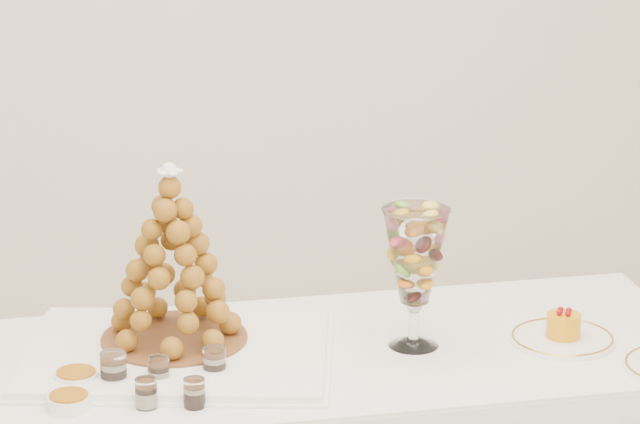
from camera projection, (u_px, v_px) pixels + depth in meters
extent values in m
cube|color=white|center=(319.00, 353.00, 3.42)|extent=(1.76, 0.71, 0.01)
cube|color=white|center=(177.00, 354.00, 3.38)|extent=(0.76, 0.64, 0.02)
cylinder|color=white|center=(414.00, 342.00, 3.45)|extent=(0.12, 0.12, 0.02)
cylinder|color=white|center=(414.00, 322.00, 3.44)|extent=(0.02, 0.02, 0.08)
sphere|color=white|center=(414.00, 305.00, 3.43)|extent=(0.04, 0.04, 0.04)
cylinder|color=white|center=(562.00, 339.00, 3.48)|extent=(0.24, 0.24, 0.01)
cylinder|color=white|center=(114.00, 370.00, 3.23)|extent=(0.07, 0.07, 0.08)
cylinder|color=white|center=(159.00, 372.00, 3.23)|extent=(0.05, 0.05, 0.06)
cylinder|color=white|center=(214.00, 363.00, 3.27)|extent=(0.05, 0.05, 0.07)
cylinder|color=white|center=(146.00, 393.00, 3.13)|extent=(0.06, 0.06, 0.06)
cylinder|color=white|center=(194.00, 393.00, 3.13)|extent=(0.05, 0.05, 0.06)
cylinder|color=white|center=(76.00, 379.00, 3.24)|extent=(0.09, 0.09, 0.03)
cylinder|color=white|center=(69.00, 402.00, 3.13)|extent=(0.09, 0.09, 0.03)
cylinder|color=brown|center=(174.00, 338.00, 3.43)|extent=(0.33, 0.33, 0.01)
cone|color=#8D5715|center=(172.00, 253.00, 3.37)|extent=(0.33, 0.33, 0.40)
sphere|color=white|center=(169.00, 172.00, 3.31)|extent=(0.04, 0.04, 0.04)
cylinder|color=orange|center=(563.00, 325.00, 3.47)|extent=(0.08, 0.08, 0.06)
sphere|color=maroon|center=(569.00, 310.00, 3.46)|extent=(0.01, 0.01, 0.01)
sphere|color=maroon|center=(560.00, 309.00, 3.47)|extent=(0.01, 0.01, 0.01)
sphere|color=maroon|center=(559.00, 312.00, 3.45)|extent=(0.01, 0.01, 0.01)
sphere|color=maroon|center=(568.00, 313.00, 3.45)|extent=(0.01, 0.01, 0.01)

